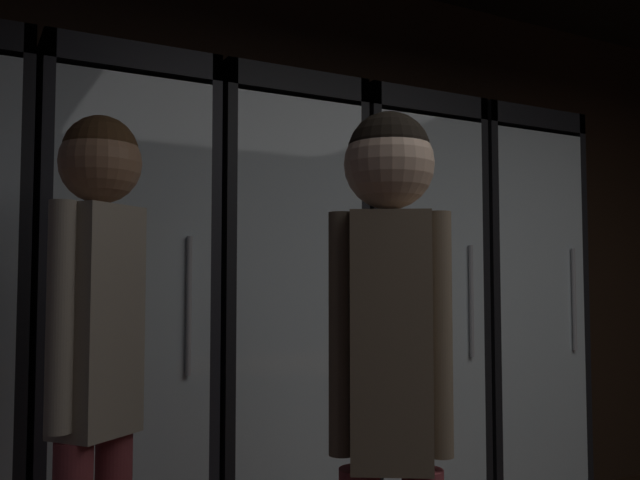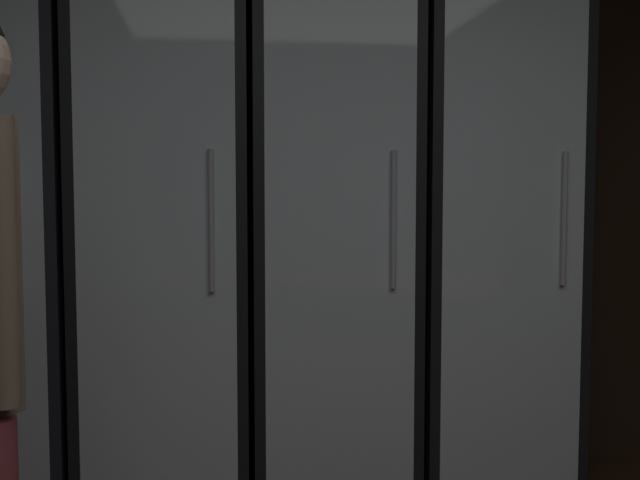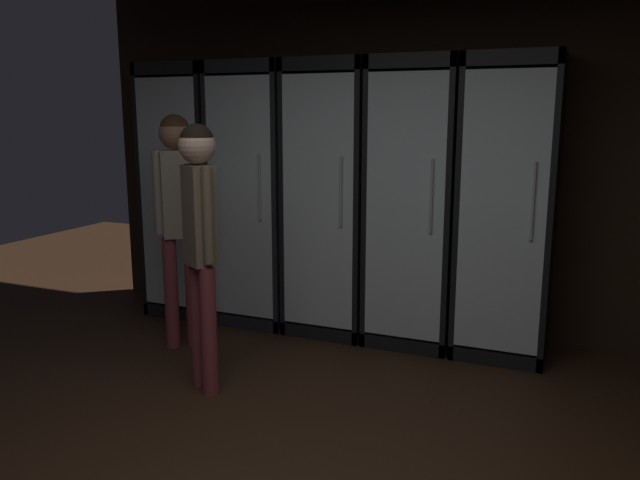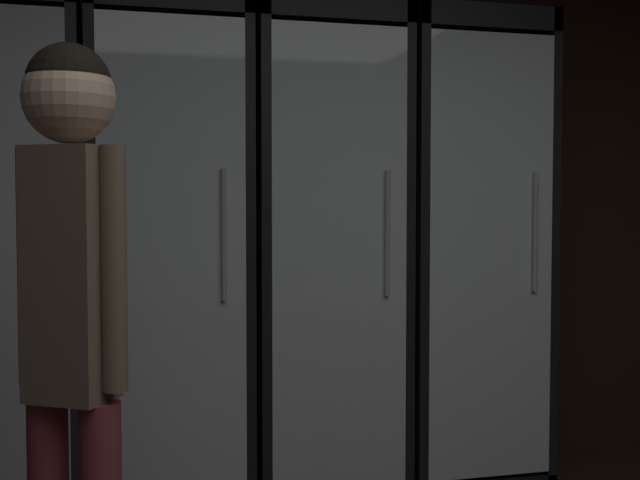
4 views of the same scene
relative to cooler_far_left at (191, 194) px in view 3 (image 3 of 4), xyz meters
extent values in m
cube|color=black|center=(2.11, 0.28, 0.38)|extent=(6.00, 0.06, 2.80)
cube|color=black|center=(0.00, 0.21, 0.03)|extent=(0.63, 0.04, 2.09)
cube|color=black|center=(-0.29, -0.04, 0.03)|extent=(0.04, 0.55, 2.09)
cube|color=black|center=(0.30, -0.04, 0.03)|extent=(0.04, 0.55, 2.09)
cube|color=black|center=(0.00, -0.04, 1.02)|extent=(0.63, 0.55, 0.10)
cube|color=black|center=(0.00, -0.04, -0.97)|extent=(0.63, 0.55, 0.10)
cube|color=white|center=(0.00, 0.18, 0.03)|extent=(0.55, 0.02, 1.85)
cube|color=silver|center=(0.00, -0.31, 0.03)|extent=(0.55, 0.02, 1.85)
cylinder|color=#B2B2B7|center=(0.19, -0.33, 0.13)|extent=(0.02, 0.02, 0.50)
cube|color=silver|center=(0.00, -0.04, -0.90)|extent=(0.53, 0.47, 0.02)
cylinder|color=black|center=(-0.21, -0.04, -0.79)|extent=(0.07, 0.07, 0.21)
cylinder|color=black|center=(-0.21, -0.04, -0.65)|extent=(0.02, 0.02, 0.07)
cylinder|color=beige|center=(-0.21, -0.04, -0.81)|extent=(0.08, 0.08, 0.06)
cylinder|color=brown|center=(-0.06, -0.02, -0.77)|extent=(0.07, 0.07, 0.24)
cylinder|color=brown|center=(-0.06, -0.02, -0.61)|extent=(0.02, 0.02, 0.08)
cylinder|color=#2D2D33|center=(-0.06, -0.02, -0.80)|extent=(0.07, 0.07, 0.06)
cylinder|color=#194723|center=(0.06, -0.02, -0.80)|extent=(0.06, 0.06, 0.18)
cylinder|color=#194723|center=(0.06, -0.02, -0.67)|extent=(0.02, 0.02, 0.08)
cylinder|color=#B2332D|center=(0.06, -0.02, -0.82)|extent=(0.06, 0.06, 0.05)
cylinder|color=#194723|center=(0.20, -0.04, -0.80)|extent=(0.08, 0.08, 0.19)
cylinder|color=#194723|center=(0.20, -0.04, -0.66)|extent=(0.03, 0.03, 0.08)
cylinder|color=#2D2D33|center=(0.20, -0.04, -0.79)|extent=(0.08, 0.08, 0.05)
cube|color=silver|center=(0.00, -0.04, -0.28)|extent=(0.53, 0.47, 0.02)
cylinder|color=#9EAD99|center=(-0.19, -0.05, -0.17)|extent=(0.08, 0.08, 0.22)
cylinder|color=#9EAD99|center=(-0.19, -0.05, -0.01)|extent=(0.02, 0.02, 0.10)
cylinder|color=#B2332D|center=(-0.19, -0.05, -0.19)|extent=(0.08, 0.08, 0.07)
cylinder|color=#336B38|center=(-0.06, -0.02, -0.17)|extent=(0.08, 0.08, 0.21)
cylinder|color=#336B38|center=(-0.06, -0.02, -0.02)|extent=(0.03, 0.03, 0.09)
cylinder|color=#B2332D|center=(-0.06, -0.02, -0.18)|extent=(0.08, 0.08, 0.06)
cylinder|color=#194723|center=(0.06, -0.06, -0.18)|extent=(0.08, 0.08, 0.20)
cylinder|color=#194723|center=(0.06, -0.06, -0.03)|extent=(0.03, 0.03, 0.10)
cylinder|color=#B2332D|center=(0.06, -0.06, -0.17)|extent=(0.08, 0.08, 0.06)
cylinder|color=black|center=(0.20, -0.03, -0.18)|extent=(0.06, 0.06, 0.20)
cylinder|color=black|center=(0.20, -0.03, -0.04)|extent=(0.02, 0.02, 0.06)
cylinder|color=white|center=(0.20, -0.03, -0.20)|extent=(0.07, 0.07, 0.07)
cube|color=silver|center=(0.00, -0.04, 0.33)|extent=(0.53, 0.47, 0.02)
cylinder|color=gray|center=(-0.18, -0.04, 0.44)|extent=(0.07, 0.07, 0.21)
cylinder|color=gray|center=(-0.18, -0.04, 0.58)|extent=(0.03, 0.03, 0.07)
cylinder|color=beige|center=(-0.18, -0.04, 0.41)|extent=(0.08, 0.08, 0.06)
cylinder|color=#336B38|center=(0.01, -0.08, 0.45)|extent=(0.07, 0.07, 0.22)
cylinder|color=#336B38|center=(0.01, -0.08, 0.59)|extent=(0.03, 0.03, 0.06)
cylinder|color=tan|center=(0.01, -0.08, 0.46)|extent=(0.08, 0.08, 0.07)
cylinder|color=brown|center=(0.17, -0.04, 0.44)|extent=(0.06, 0.06, 0.20)
cylinder|color=brown|center=(0.17, -0.04, 0.57)|extent=(0.02, 0.02, 0.07)
cylinder|color=#B2332D|center=(0.17, -0.04, 0.44)|extent=(0.07, 0.07, 0.05)
cube|color=black|center=(0.65, 0.21, 0.03)|extent=(0.63, 0.04, 2.09)
cube|color=black|center=(0.36, -0.04, 0.03)|extent=(0.04, 0.55, 2.09)
cube|color=black|center=(0.95, -0.04, 0.03)|extent=(0.04, 0.55, 2.09)
cube|color=black|center=(0.65, -0.04, 1.02)|extent=(0.63, 0.55, 0.10)
cube|color=black|center=(0.65, -0.04, -0.97)|extent=(0.63, 0.55, 0.10)
cube|color=white|center=(0.65, 0.18, 0.03)|extent=(0.55, 0.02, 1.85)
cube|color=silver|center=(0.65, -0.31, 0.03)|extent=(0.55, 0.02, 1.85)
cylinder|color=#B2B2B7|center=(0.84, -0.33, 0.13)|extent=(0.02, 0.02, 0.50)
cube|color=silver|center=(0.65, -0.04, -0.90)|extent=(0.53, 0.47, 0.02)
cylinder|color=brown|center=(0.45, -0.03, -0.78)|extent=(0.08, 0.08, 0.21)
cylinder|color=brown|center=(0.45, -0.03, -0.63)|extent=(0.03, 0.03, 0.10)
cylinder|color=white|center=(0.45, -0.03, -0.77)|extent=(0.08, 0.08, 0.06)
cylinder|color=#336B38|center=(0.58, -0.08, -0.79)|extent=(0.08, 0.08, 0.20)
cylinder|color=#336B38|center=(0.58, -0.08, -0.64)|extent=(0.03, 0.03, 0.09)
cylinder|color=tan|center=(0.58, -0.08, -0.81)|extent=(0.08, 0.08, 0.07)
cylinder|color=gray|center=(0.72, -0.03, -0.79)|extent=(0.07, 0.07, 0.20)
cylinder|color=gray|center=(0.72, -0.03, -0.65)|extent=(0.02, 0.02, 0.07)
cylinder|color=#2D2D33|center=(0.72, -0.03, -0.80)|extent=(0.08, 0.08, 0.08)
cylinder|color=black|center=(0.85, -0.05, -0.77)|extent=(0.07, 0.07, 0.24)
cylinder|color=black|center=(0.85, -0.05, -0.61)|extent=(0.02, 0.02, 0.08)
cylinder|color=#2D2D33|center=(0.85, -0.05, -0.79)|extent=(0.08, 0.08, 0.07)
cube|color=silver|center=(0.65, -0.04, -0.28)|extent=(0.53, 0.47, 0.02)
cylinder|color=gray|center=(0.47, -0.03, -0.17)|extent=(0.06, 0.06, 0.20)
cylinder|color=gray|center=(0.47, -0.03, -0.02)|extent=(0.02, 0.02, 0.10)
cylinder|color=tan|center=(0.47, -0.03, -0.17)|extent=(0.06, 0.06, 0.08)
cylinder|color=#336B38|center=(0.66, -0.02, -0.17)|extent=(0.07, 0.07, 0.21)
cylinder|color=#336B38|center=(0.66, -0.02, -0.02)|extent=(0.03, 0.03, 0.09)
cylinder|color=tan|center=(0.66, -0.02, -0.16)|extent=(0.08, 0.08, 0.06)
cylinder|color=#9EAD99|center=(0.83, -0.06, -0.17)|extent=(0.08, 0.08, 0.22)
cylinder|color=#9EAD99|center=(0.83, -0.06, -0.02)|extent=(0.03, 0.03, 0.07)
cylinder|color=white|center=(0.83, -0.06, -0.18)|extent=(0.08, 0.08, 0.07)
cube|color=silver|center=(0.65, -0.04, 0.33)|extent=(0.53, 0.47, 0.02)
cylinder|color=brown|center=(0.45, -0.06, 0.43)|extent=(0.07, 0.07, 0.19)
cylinder|color=brown|center=(0.45, -0.06, 0.58)|extent=(0.02, 0.02, 0.10)
cylinder|color=#B2332D|center=(0.45, -0.06, 0.41)|extent=(0.07, 0.07, 0.06)
cylinder|color=#336B38|center=(0.59, -0.04, 0.45)|extent=(0.08, 0.08, 0.23)
cylinder|color=#336B38|center=(0.59, -0.04, 0.61)|extent=(0.03, 0.03, 0.09)
cylinder|color=white|center=(0.59, -0.04, 0.45)|extent=(0.08, 0.08, 0.07)
cylinder|color=brown|center=(0.71, -0.08, 0.45)|extent=(0.07, 0.07, 0.23)
cylinder|color=brown|center=(0.71, -0.08, 0.60)|extent=(0.02, 0.02, 0.07)
cylinder|color=#B2332D|center=(0.71, -0.08, 0.45)|extent=(0.07, 0.07, 0.06)
cylinder|color=#194723|center=(0.85, -0.02, 0.44)|extent=(0.07, 0.07, 0.20)
cylinder|color=#194723|center=(0.85, -0.02, 0.58)|extent=(0.03, 0.03, 0.09)
cylinder|color=tan|center=(0.85, -0.02, 0.44)|extent=(0.08, 0.08, 0.07)
cube|color=black|center=(1.31, 0.21, 0.03)|extent=(0.63, 0.04, 2.09)
cube|color=black|center=(1.01, -0.04, 0.03)|extent=(0.04, 0.55, 2.09)
cube|color=black|center=(1.60, -0.04, 0.03)|extent=(0.04, 0.55, 2.09)
cube|color=black|center=(1.31, -0.04, 1.02)|extent=(0.63, 0.55, 0.10)
cube|color=black|center=(1.31, -0.04, -0.97)|extent=(0.63, 0.55, 0.10)
cube|color=white|center=(1.31, 0.18, 0.03)|extent=(0.55, 0.02, 1.85)
cube|color=silver|center=(1.31, -0.31, 0.03)|extent=(0.55, 0.02, 1.85)
cylinder|color=#B2B2B7|center=(1.50, -0.33, 0.13)|extent=(0.02, 0.02, 0.50)
cube|color=silver|center=(1.31, -0.04, -0.90)|extent=(0.53, 0.47, 0.02)
cylinder|color=#336B38|center=(1.17, -0.07, -0.77)|extent=(0.07, 0.07, 0.24)
cylinder|color=#336B38|center=(1.17, -0.07, -0.61)|extent=(0.02, 0.02, 0.09)
cylinder|color=#B2332D|center=(1.17, -0.07, -0.76)|extent=(0.07, 0.07, 0.09)
cylinder|color=gray|center=(1.44, -0.04, -0.78)|extent=(0.07, 0.07, 0.21)
cylinder|color=gray|center=(1.44, -0.04, -0.63)|extent=(0.02, 0.02, 0.10)
cylinder|color=tan|center=(1.44, -0.04, -0.78)|extent=(0.07, 0.07, 0.07)
cube|color=silver|center=(1.31, -0.04, -0.44)|extent=(0.53, 0.47, 0.02)
cylinder|color=brown|center=(1.14, -0.04, -0.34)|extent=(0.07, 0.07, 0.18)
cylinder|color=brown|center=(1.14, -0.04, -0.21)|extent=(0.02, 0.02, 0.08)
cylinder|color=beige|center=(1.14, -0.04, -0.37)|extent=(0.07, 0.07, 0.05)
cylinder|color=gray|center=(1.32, -0.09, -0.33)|extent=(0.07, 0.07, 0.21)
cylinder|color=gray|center=(1.32, -0.09, -0.19)|extent=(0.03, 0.03, 0.06)
cylinder|color=#2D2D33|center=(1.32, -0.09, -0.35)|extent=(0.07, 0.07, 0.07)
cylinder|color=brown|center=(1.48, -0.03, -0.33)|extent=(0.06, 0.06, 0.19)
cylinder|color=brown|center=(1.48, -0.03, -0.20)|extent=(0.02, 0.02, 0.08)
cylinder|color=#B2332D|center=(1.48, -0.03, -0.34)|extent=(0.06, 0.06, 0.06)
cube|color=silver|center=(1.31, -0.04, 0.02)|extent=(0.53, 0.47, 0.02)
cylinder|color=black|center=(1.11, 0.00, 0.15)|extent=(0.07, 0.07, 0.24)
cylinder|color=black|center=(1.11, 0.00, 0.31)|extent=(0.03, 0.03, 0.09)
cylinder|color=#2D2D33|center=(1.11, 0.00, 0.14)|extent=(0.08, 0.08, 0.08)
cylinder|color=#9EAD99|center=(1.23, -0.09, 0.13)|extent=(0.06, 0.06, 0.21)
cylinder|color=#9EAD99|center=(1.23, -0.09, 0.28)|extent=(0.02, 0.02, 0.09)
cylinder|color=beige|center=(1.23, -0.09, 0.11)|extent=(0.07, 0.07, 0.08)
cylinder|color=gray|center=(1.38, -0.09, 0.13)|extent=(0.07, 0.07, 0.20)
cylinder|color=gray|center=(1.38, -0.09, 0.27)|extent=(0.02, 0.02, 0.09)
cylinder|color=beige|center=(1.38, -0.09, 0.10)|extent=(0.08, 0.08, 0.06)
cylinder|color=gray|center=(1.51, -0.06, 0.12)|extent=(0.06, 0.06, 0.18)
cylinder|color=gray|center=(1.51, -0.06, 0.25)|extent=(0.02, 0.02, 0.07)
cylinder|color=#2D2D33|center=(1.51, -0.06, 0.10)|extent=(0.07, 0.07, 0.07)
cube|color=silver|center=(1.31, -0.04, 0.48)|extent=(0.53, 0.47, 0.02)
cylinder|color=brown|center=(1.10, -0.02, 0.59)|extent=(0.08, 0.08, 0.20)
cylinder|color=brown|center=(1.10, -0.02, 0.73)|extent=(0.03, 0.03, 0.08)
cylinder|color=beige|center=(1.10, -0.02, 0.58)|extent=(0.08, 0.08, 0.05)
cylinder|color=brown|center=(1.24, -0.09, 0.61)|extent=(0.07, 0.07, 0.23)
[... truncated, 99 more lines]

